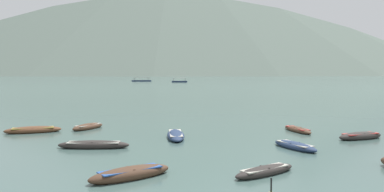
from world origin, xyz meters
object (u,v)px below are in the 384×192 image
Objects in this scene: rowboat_4 at (94,145)px; rowboat_2 at (131,174)px; rowboat_1 at (33,130)px; ferry_0 at (179,81)px; rowboat_3 at (265,171)px; rowboat_5 at (295,146)px; rowboat_10 at (360,136)px; rowboat_11 at (88,127)px; ferry_1 at (141,81)px; rowboat_0 at (176,135)px; rowboat_8 at (298,130)px.

rowboat_2 is at bearing -64.32° from rowboat_4.
ferry_0 is at bearing 87.30° from rowboat_1.
rowboat_1 reaches higher than rowboat_4.
rowboat_5 reaches higher than rowboat_3.
ferry_0 reaches higher than rowboat_10.
rowboat_5 is 0.44× the size of ferry_0.
rowboat_11 is 0.30× the size of ferry_1.
rowboat_11 is (-19.89, 4.98, -0.01)m from rowboat_10.
rowboat_0 is 1.40× the size of rowboat_3.
rowboat_2 reaches higher than rowboat_1.
rowboat_10 is 0.46× the size of ferry_0.
rowboat_11 is at bearing 129.22° from rowboat_3.
rowboat_10 is (17.51, 2.90, 0.01)m from rowboat_4.
rowboat_11 reaches higher than rowboat_8.
ferry_0 is (8.01, 169.95, 0.26)m from rowboat_1.
rowboat_11 reaches higher than rowboat_5.
rowboat_10 is (12.67, -0.71, 0.02)m from rowboat_0.
rowboat_10 is (5.44, 3.27, 0.03)m from rowboat_5.
rowboat_8 is 0.33× the size of ferry_1.
rowboat_5 is (18.12, -6.43, -0.03)m from rowboat_1.
rowboat_2 reaches higher than rowboat_3.
rowboat_3 is 12.38m from rowboat_10.
rowboat_0 reaches higher than rowboat_5.
rowboat_2 is at bearing -53.92° from rowboat_1.
rowboat_3 is (15.12, -12.20, -0.03)m from rowboat_1.
rowboat_10 is at bearing 31.00° from rowboat_5.
ferry_1 is (-14.57, 192.23, 0.26)m from rowboat_1.
rowboat_11 is 191.28m from ferry_1.
rowboat_1 is 8.57m from rowboat_4.
ferry_1 reaches higher than rowboat_8.
rowboat_1 is at bearing 172.37° from rowboat_10.
rowboat_4 is 1.25× the size of rowboat_11.
rowboat_0 is 11.17m from rowboat_1.
ferry_0 reaches higher than rowboat_4.
rowboat_5 is 0.95× the size of rowboat_10.
rowboat_4 is 199.36m from ferry_1.
rowboat_2 is 15.57m from rowboat_11.
rowboat_8 is 0.46× the size of ferry_0.
rowboat_5 is (3.00, 5.78, 0.00)m from rowboat_3.
rowboat_4 is at bearing 145.85° from rowboat_3.
ferry_1 is (-22.58, 22.28, -0.00)m from ferry_0.
ferry_0 is at bearing 92.24° from rowboat_3.
rowboat_5 is (7.23, -3.98, -0.01)m from rowboat_0.
rowboat_10 is 1.09× the size of rowboat_11.
rowboat_8 is (10.97, 12.89, -0.05)m from rowboat_2.
rowboat_5 is (12.06, -0.37, -0.02)m from rowboat_4.
ferry_0 is at bearing -44.62° from ferry_1.
rowboat_10 is 0.33× the size of ferry_1.
rowboat_0 is 10.63m from rowboat_3.
rowboat_1 reaches higher than rowboat_8.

